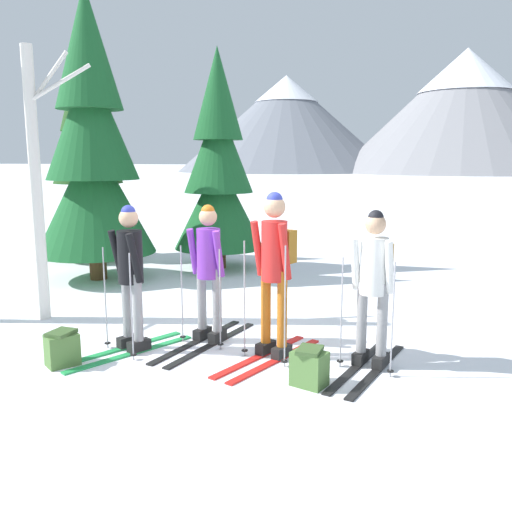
# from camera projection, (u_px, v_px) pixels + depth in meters

# --- Properties ---
(ground_plane) EXTENTS (400.00, 400.00, 0.00)m
(ground_plane) POSITION_uv_depth(u_px,v_px,m) (235.00, 348.00, 6.31)
(ground_plane) COLOR white
(skier_in_black) EXTENTS (0.96, 1.62, 1.67)m
(skier_in_black) POSITION_uv_depth(u_px,v_px,m) (130.00, 273.00, 6.08)
(skier_in_black) COLOR green
(skier_in_black) RESTS_ON ground
(skier_in_purple) EXTENTS (0.61, 1.81, 1.65)m
(skier_in_purple) POSITION_uv_depth(u_px,v_px,m) (208.00, 269.00, 6.39)
(skier_in_purple) COLOR black
(skier_in_purple) RESTS_ON ground
(skier_in_red) EXTENTS (0.78, 1.65, 1.83)m
(skier_in_red) POSITION_uv_depth(u_px,v_px,m) (275.00, 264.00, 5.87)
(skier_in_red) COLOR red
(skier_in_red) RESTS_ON ground
(skier_in_white) EXTENTS (0.61, 1.69, 1.66)m
(skier_in_white) POSITION_uv_depth(u_px,v_px,m) (374.00, 280.00, 5.61)
(skier_in_white) COLOR black
(skier_in_white) RESTS_ON ground
(pine_tree_near) EXTENTS (2.11, 2.11, 5.10)m
(pine_tree_near) POSITION_uv_depth(u_px,v_px,m) (92.00, 149.00, 9.53)
(pine_tree_near) COLOR #51381E
(pine_tree_near) RESTS_ON ground
(pine_tree_mid) EXTENTS (1.77, 1.77, 4.29)m
(pine_tree_mid) POSITION_uv_depth(u_px,v_px,m) (218.00, 170.00, 10.61)
(pine_tree_mid) COLOR #51381E
(pine_tree_mid) RESTS_ON ground
(pine_tree_far) EXTENTS (1.93, 1.93, 4.66)m
(pine_tree_far) POSITION_uv_depth(u_px,v_px,m) (87.00, 161.00, 11.69)
(pine_tree_far) COLOR #51381E
(pine_tree_far) RESTS_ON ground
(birch_tree_tall) EXTENTS (0.72, 0.54, 3.61)m
(birch_tree_tall) POSITION_uv_depth(u_px,v_px,m) (37.00, 181.00, 7.16)
(birch_tree_tall) COLOR silver
(birch_tree_tall) RESTS_ON ground
(backpack_on_snow_front) EXTENTS (0.37, 0.31, 0.38)m
(backpack_on_snow_front) POSITION_uv_depth(u_px,v_px,m) (309.00, 367.00, 5.23)
(backpack_on_snow_front) COLOR #4C7238
(backpack_on_snow_front) RESTS_ON ground
(backpack_on_snow_beside) EXTENTS (0.37, 0.40, 0.38)m
(backpack_on_snow_beside) POSITION_uv_depth(u_px,v_px,m) (62.00, 348.00, 5.75)
(backpack_on_snow_beside) COLOR #4C7238
(backpack_on_snow_beside) RESTS_ON ground
(mountain_ridge_distant) EXTENTS (84.90, 41.76, 20.87)m
(mountain_ridge_distant) POSITION_uv_depth(u_px,v_px,m) (447.00, 111.00, 85.81)
(mountain_ridge_distant) COLOR slate
(mountain_ridge_distant) RESTS_ON ground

